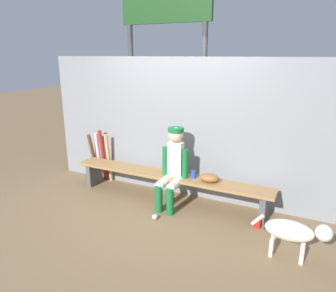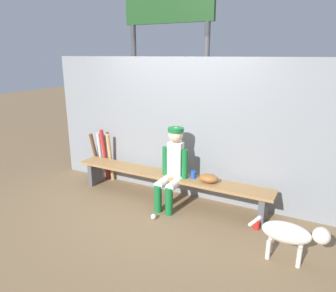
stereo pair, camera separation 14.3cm
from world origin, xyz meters
name	(u,v)px [view 1 (the left image)]	position (x,y,z in m)	size (l,w,h in m)	color
ground_plane	(168,200)	(0.00, 0.00, 0.00)	(30.00, 30.00, 0.00)	brown
chainlink_fence	(178,128)	(0.00, 0.35, 1.08)	(4.68, 0.03, 2.16)	gray
dugout_bench	(168,179)	(0.00, 0.00, 0.35)	(3.18, 0.36, 0.44)	olive
player_seated	(173,165)	(0.13, -0.11, 0.64)	(0.41, 0.55, 1.18)	silver
baseball_glove	(209,178)	(0.66, 0.00, 0.50)	(0.28, 0.20, 0.12)	brown
bat_wood_tan	(109,158)	(-1.28, 0.23, 0.44)	(0.06, 0.06, 0.88)	tan
bat_aluminum_red	(103,155)	(-1.40, 0.24, 0.47)	(0.06, 0.06, 0.94)	#B22323
bat_aluminum_silver	(99,157)	(-1.48, 0.22, 0.44)	(0.06, 0.06, 0.88)	#B7B7BC
bat_wood_dark	(93,156)	(-1.63, 0.26, 0.42)	(0.06, 0.06, 0.85)	brown
baseball	(155,217)	(0.09, -0.61, 0.04)	(0.07, 0.07, 0.07)	white
cup_on_ground	(258,224)	(1.41, -0.20, 0.06)	(0.08, 0.08, 0.11)	red
cup_on_bench	(194,174)	(0.40, 0.04, 0.49)	(0.08, 0.08, 0.11)	#1E47AD
scoreboard	(168,31)	(-0.64, 1.33, 2.59)	(2.01, 0.27, 3.74)	#3F3F42
dog	(294,232)	(1.88, -0.71, 0.34)	(0.84, 0.20, 0.49)	beige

